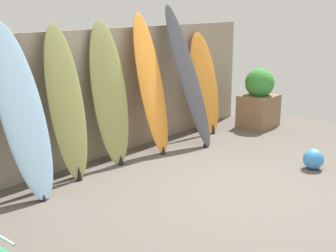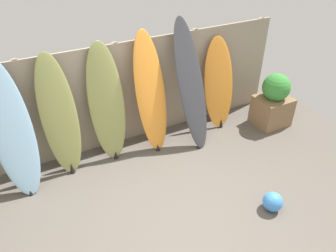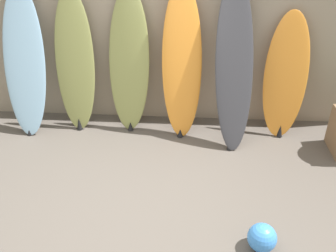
% 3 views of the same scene
% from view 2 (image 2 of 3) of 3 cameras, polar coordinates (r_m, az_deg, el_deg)
% --- Properties ---
extents(ground, '(7.68, 7.68, 0.00)m').
position_cam_2_polar(ground, '(4.66, 1.54, -15.29)').
color(ground, '#5B544C').
extents(fence_back, '(6.08, 0.11, 1.80)m').
position_cam_2_polar(fence_back, '(5.55, -8.34, 5.33)').
color(fence_back, gray).
rests_on(fence_back, ground).
extents(surfboard_skyblue_0, '(0.60, 0.69, 1.95)m').
position_cam_2_polar(surfboard_skyblue_0, '(4.97, -25.59, -0.84)').
color(surfboard_skyblue_0, '#8CB7D6').
rests_on(surfboard_skyblue_0, ground).
extents(surfboard_olive_1, '(0.55, 0.44, 1.91)m').
position_cam_2_polar(surfboard_olive_1, '(5.07, -18.36, 1.38)').
color(surfboard_olive_1, olive).
rests_on(surfboard_olive_1, ground).
extents(surfboard_olive_2, '(0.59, 0.48, 1.93)m').
position_cam_2_polar(surfboard_olive_2, '(5.21, -10.62, 3.78)').
color(surfboard_olive_2, olive).
rests_on(surfboard_olive_2, ground).
extents(surfboard_orange_3, '(0.58, 0.59, 2.02)m').
position_cam_2_polar(surfboard_orange_3, '(5.32, -3.01, 5.58)').
color(surfboard_orange_3, orange).
rests_on(surfboard_orange_3, ground).
extents(surfboard_charcoal_4, '(0.57, 0.87, 2.12)m').
position_cam_2_polar(surfboard_charcoal_4, '(5.46, 4.05, 6.90)').
color(surfboard_charcoal_4, '#38383D').
rests_on(surfboard_charcoal_4, ground).
extents(surfboard_orange_5, '(0.62, 0.52, 1.67)m').
position_cam_2_polar(surfboard_orange_5, '(6.08, 8.82, 7.15)').
color(surfboard_orange_5, orange).
rests_on(surfboard_orange_5, ground).
extents(planter_box, '(0.63, 0.55, 1.04)m').
position_cam_2_polar(planter_box, '(6.45, 17.88, 4.09)').
color(planter_box, '#846647').
rests_on(planter_box, ground).
extents(beach_ball, '(0.28, 0.28, 0.28)m').
position_cam_2_polar(beach_ball, '(4.86, 17.76, -12.45)').
color(beach_ball, '#3F8CE5').
rests_on(beach_ball, ground).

